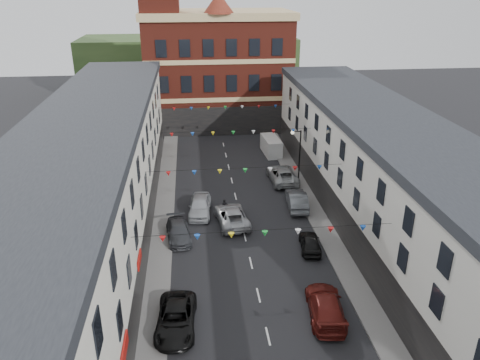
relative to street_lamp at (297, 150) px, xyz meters
name	(u,v)px	position (x,y,z in m)	size (l,w,h in m)	color
ground	(251,263)	(-6.55, -14.00, -3.90)	(160.00, 160.00, 0.00)	black
pavement_left	(161,253)	(-13.45, -12.00, -3.83)	(1.80, 64.00, 0.15)	#605E5B
pavement_right	(332,244)	(0.35, -12.00, -3.83)	(1.80, 64.00, 0.15)	#605E5B
terrace_left	(85,201)	(-18.33, -13.00, 1.44)	(8.40, 56.00, 10.70)	silver
terrace_right	(403,193)	(5.23, -13.00, 0.95)	(8.40, 56.00, 9.70)	beige
civic_building	(217,69)	(-6.55, 23.95, 4.23)	(20.60, 13.30, 18.50)	maroon
clock_tower	(161,21)	(-14.05, 21.00, 11.03)	(5.60, 5.60, 30.00)	maroon
distant_hill	(189,64)	(-10.55, 48.00, 1.10)	(40.00, 14.00, 10.00)	#2D4721
street_lamp	(297,150)	(0.00, 0.00, 0.00)	(1.10, 0.36, 6.00)	black
car_left_c	(176,319)	(-12.05, -20.67, -3.20)	(2.35, 5.09, 1.42)	black
car_left_d	(178,232)	(-12.05, -9.73, -3.24)	(1.86, 4.58, 1.33)	#393B40
car_left_e	(200,206)	(-10.15, -5.44, -3.08)	(1.95, 4.86, 1.65)	#A0A3A9
car_right_c	(326,306)	(-2.63, -20.54, -3.13)	(2.16, 5.31, 1.54)	#571511
car_right_d	(310,243)	(-1.63, -12.59, -3.26)	(1.51, 3.76, 1.28)	black
car_right_e	(297,200)	(-1.05, -5.10, -3.11)	(1.68, 4.83, 1.59)	#54585C
car_right_f	(282,175)	(-1.23, 1.19, -3.10)	(2.65, 5.76, 1.60)	#989B9C
moving_car	(232,216)	(-7.43, -7.54, -3.15)	(2.50, 5.42, 1.51)	#A2A4A9
white_van	(271,146)	(-0.95, 9.92, -2.88)	(1.77, 4.61, 2.04)	silver
pedestrian	(225,207)	(-7.92, -5.78, -3.16)	(0.54, 0.36, 1.49)	black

